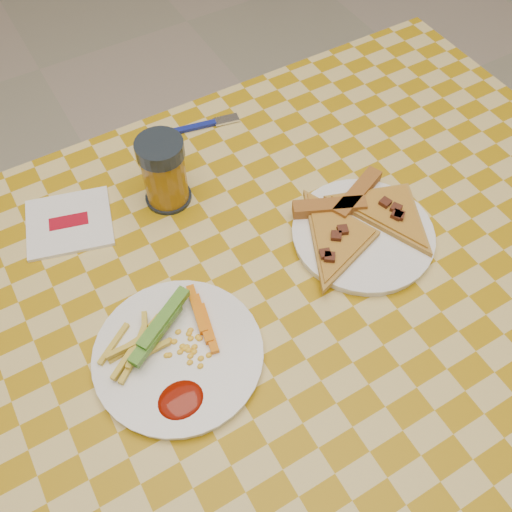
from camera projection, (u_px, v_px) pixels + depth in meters
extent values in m
plane|color=#C0B89A|center=(262.00, 453.00, 1.43)|extent=(8.00, 8.00, 0.00)
cylinder|color=silver|center=(376.00, 190.00, 1.47)|extent=(0.06, 0.06, 0.71)
cube|color=#502D1B|center=(266.00, 310.00, 0.84)|extent=(1.20, 0.80, 0.04)
cylinder|color=white|center=(179.00, 356.00, 0.76)|extent=(0.29, 0.29, 0.01)
cylinder|color=white|center=(363.00, 235.00, 0.87)|extent=(0.27, 0.27, 0.01)
cube|color=#1D5E0E|center=(160.00, 326.00, 0.75)|extent=(0.10, 0.08, 0.02)
cube|color=orange|center=(202.00, 319.00, 0.78)|extent=(0.06, 0.08, 0.02)
ellipsoid|color=#730E02|center=(181.00, 400.00, 0.72)|extent=(0.06, 0.05, 0.01)
cube|color=#AB7026|center=(329.00, 208.00, 0.88)|extent=(0.11, 0.07, 0.02)
cube|color=#AB7026|center=(357.00, 195.00, 0.90)|extent=(0.11, 0.07, 0.02)
cylinder|color=black|center=(169.00, 197.00, 0.92)|extent=(0.08, 0.08, 0.01)
cylinder|color=#966410|center=(165.00, 177.00, 0.89)|extent=(0.07, 0.07, 0.10)
cylinder|color=black|center=(160.00, 149.00, 0.84)|extent=(0.07, 0.07, 0.02)
cube|color=white|center=(69.00, 223.00, 0.89)|extent=(0.16, 0.15, 0.01)
cube|color=#A3091B|center=(69.00, 221.00, 0.89)|extent=(0.06, 0.04, 0.00)
cube|color=navy|center=(189.00, 128.00, 1.01)|extent=(0.10, 0.03, 0.01)
cube|color=silver|center=(226.00, 120.00, 1.03)|extent=(0.05, 0.03, 0.00)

